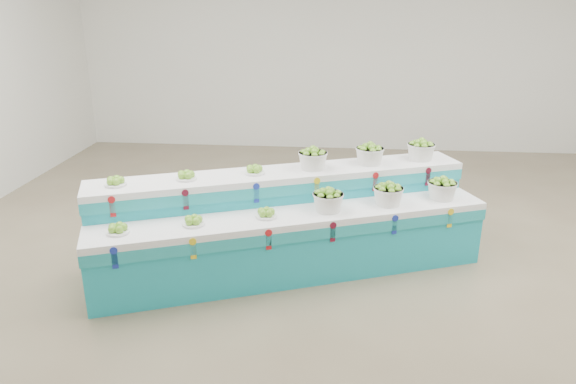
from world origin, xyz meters
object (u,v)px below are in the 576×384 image
at_px(basket_upper_right, 421,150).
at_px(plate_upper_mid, 186,175).
at_px(display_stand, 288,223).
at_px(basket_lower_left, 328,200).

bearing_deg(basket_upper_right, plate_upper_mid, -158.94).
bearing_deg(basket_upper_right, display_stand, -150.21).
relative_size(display_stand, basket_lower_left, 13.04).
bearing_deg(display_stand, basket_upper_right, 8.73).
bearing_deg(display_stand, basket_lower_left, -35.89).
distance_m(basket_lower_left, plate_upper_mid, 1.50).
height_order(display_stand, plate_upper_mid, plate_upper_mid).
relative_size(basket_lower_left, plate_upper_mid, 1.46).
relative_size(plate_upper_mid, basket_upper_right, 0.68).
xyz_separation_m(display_stand, basket_lower_left, (0.43, -0.11, 0.33)).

